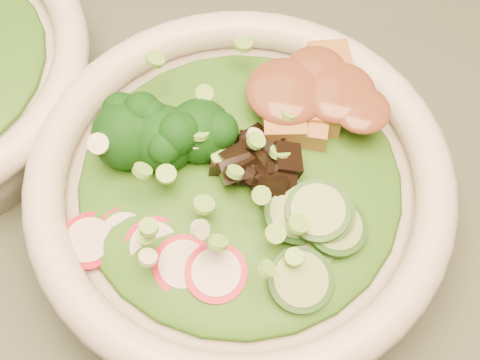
# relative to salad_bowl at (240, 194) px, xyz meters

# --- Properties ---
(salad_bowl) EXTENTS (0.29, 0.29, 0.08)m
(salad_bowl) POSITION_rel_salad_bowl_xyz_m (0.00, 0.00, 0.00)
(salad_bowl) COLOR silver
(salad_bowl) RESTS_ON dining_table
(lettuce_bed) EXTENTS (0.22, 0.22, 0.03)m
(lettuce_bed) POSITION_rel_salad_bowl_xyz_m (-0.00, 0.00, 0.02)
(lettuce_bed) COLOR #235612
(lettuce_bed) RESTS_ON salad_bowl
(broccoli_florets) EXTENTS (0.09, 0.08, 0.05)m
(broccoli_florets) POSITION_rel_salad_bowl_xyz_m (-0.06, 0.03, 0.04)
(broccoli_florets) COLOR black
(broccoli_florets) RESTS_ON salad_bowl
(radish_slices) EXTENTS (0.12, 0.05, 0.02)m
(radish_slices) POSITION_rel_salad_bowl_xyz_m (-0.03, -0.06, 0.03)
(radish_slices) COLOR #B00D2A
(radish_slices) RESTS_ON salad_bowl
(cucumber_slices) EXTENTS (0.08, 0.08, 0.04)m
(cucumber_slices) POSITION_rel_salad_bowl_xyz_m (0.06, -0.03, 0.03)
(cucumber_slices) COLOR #9DC66E
(cucumber_slices) RESTS_ON salad_bowl
(mushroom_heap) EXTENTS (0.08, 0.08, 0.04)m
(mushroom_heap) POSITION_rel_salad_bowl_xyz_m (0.01, 0.01, 0.04)
(mushroom_heap) COLOR black
(mushroom_heap) RESTS_ON salad_bowl
(tofu_cubes) EXTENTS (0.10, 0.07, 0.04)m
(tofu_cubes) POSITION_rel_salad_bowl_xyz_m (0.03, 0.06, 0.03)
(tofu_cubes) COLOR #A67C37
(tofu_cubes) RESTS_ON salad_bowl
(peanut_sauce) EXTENTS (0.07, 0.06, 0.02)m
(peanut_sauce) POSITION_rel_salad_bowl_xyz_m (0.03, 0.06, 0.05)
(peanut_sauce) COLOR brown
(peanut_sauce) RESTS_ON tofu_cubes
(scallion_garnish) EXTENTS (0.20, 0.20, 0.03)m
(scallion_garnish) POSITION_rel_salad_bowl_xyz_m (-0.00, 0.00, 0.05)
(scallion_garnish) COLOR #73BD43
(scallion_garnish) RESTS_ON salad_bowl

